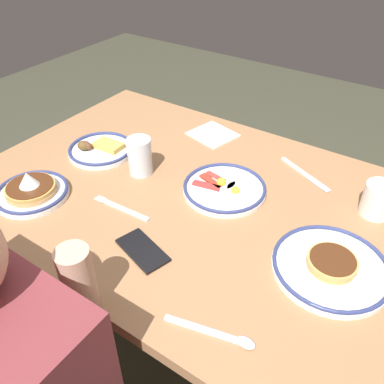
# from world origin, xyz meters

# --- Properties ---
(ground_plane) EXTENTS (6.00, 6.00, 0.00)m
(ground_plane) POSITION_xyz_m (0.00, 0.00, 0.00)
(ground_plane) COLOR #3A3A2B
(dining_table) EXTENTS (1.29, 0.92, 0.73)m
(dining_table) POSITION_xyz_m (0.00, 0.00, 0.62)
(dining_table) COLOR #9A6C47
(dining_table) RESTS_ON ground_plane
(plate_near_main) EXTENTS (0.22, 0.22, 0.05)m
(plate_near_main) POSITION_xyz_m (0.36, -0.01, 0.74)
(plate_near_main) COLOR white
(plate_near_main) RESTS_ON dining_table
(plate_center_pancakes) EXTENTS (0.25, 0.25, 0.04)m
(plate_center_pancakes) POSITION_xyz_m (-0.10, -0.06, 0.74)
(plate_center_pancakes) COLOR white
(plate_center_pancakes) RESTS_ON dining_table
(plate_far_companion) EXTENTS (0.28, 0.28, 0.04)m
(plate_far_companion) POSITION_xyz_m (-0.46, 0.07, 0.74)
(plate_far_companion) COLOR white
(plate_far_companion) RESTS_ON dining_table
(plate_far_side) EXTENTS (0.21, 0.21, 0.08)m
(plate_far_side) POSITION_xyz_m (0.36, 0.28, 0.75)
(plate_far_side) COLOR white
(plate_far_side) RESTS_ON dining_table
(coffee_mug) EXTENTS (0.10, 0.10, 0.09)m
(coffee_mug) POSITION_xyz_m (-0.50, -0.21, 0.78)
(coffee_mug) COLOR white
(coffee_mug) RESTS_ON dining_table
(drinking_glass) EXTENTS (0.08, 0.08, 0.12)m
(drinking_glass) POSITION_xyz_m (0.17, -0.00, 0.78)
(drinking_glass) COLOR silver
(drinking_glass) RESTS_ON dining_table
(cell_phone) EXTENTS (0.16, 0.11, 0.01)m
(cell_phone) POSITION_xyz_m (-0.05, 0.27, 0.73)
(cell_phone) COLOR black
(cell_phone) RESTS_ON dining_table
(paper_napkin) EXTENTS (0.18, 0.17, 0.00)m
(paper_napkin) POSITION_xyz_m (0.11, -0.33, 0.73)
(paper_napkin) COLOR white
(paper_napkin) RESTS_ON dining_table
(fork_near) EXTENTS (0.19, 0.02, 0.01)m
(fork_near) POSITION_xyz_m (0.10, 0.17, 0.73)
(fork_near) COLOR silver
(fork_near) RESTS_ON dining_table
(butter_knife) EXTENTS (0.20, 0.11, 0.01)m
(butter_knife) POSITION_xyz_m (-0.26, -0.28, 0.73)
(butter_knife) COLOR silver
(butter_knife) RESTS_ON dining_table
(tea_spoon) EXTENTS (0.19, 0.06, 0.01)m
(tea_spoon) POSITION_xyz_m (-0.34, 0.36, 0.73)
(tea_spoon) COLOR silver
(tea_spoon) RESTS_ON dining_table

